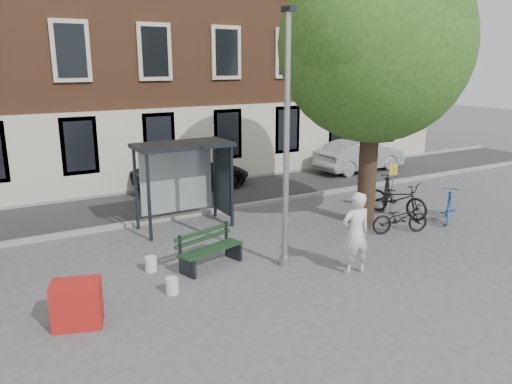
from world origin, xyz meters
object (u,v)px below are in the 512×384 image
object	(u,v)px
lamppost	(286,155)
painter	(356,233)
bike_b	(449,205)
bike_c	(397,198)
notice_sign	(393,179)
car_silver	(360,155)
bike_d	(387,191)
red_stand	(77,304)
car_dark	(192,173)
bench	(210,251)
bus_shelter	(194,164)
bike_a	(400,218)

from	to	relation	value
lamppost	painter	size ratio (longest dim) A/B	3.05
bike_b	bike_c	size ratio (longest dim) A/B	0.79
notice_sign	lamppost	bearing A→B (deg)	-141.59
bike_b	car_silver	bearing A→B (deg)	-57.65
bike_c	notice_sign	bearing A→B (deg)	61.99
notice_sign	bike_d	bearing A→B (deg)	79.65
bike_d	red_stand	size ratio (longest dim) A/B	2.11
bike_b	car_dark	world-z (taller)	car_dark
lamppost	bike_b	size ratio (longest dim) A/B	3.50
car_dark	bench	bearing A→B (deg)	157.38
bench	bike_b	distance (m)	8.16
bus_shelter	bike_c	distance (m)	6.73
notice_sign	red_stand	bearing A→B (deg)	-148.22
car_silver	notice_sign	xyz separation A→B (m)	(-3.61, -5.63, 0.42)
bike_d	notice_sign	distance (m)	0.84
lamppost	car_dark	bearing A→B (deg)	82.50
bike_c	car_dark	bearing A→B (deg)	111.55
painter	bike_c	distance (m)	5.18
car_dark	bike_b	bearing A→B (deg)	-148.60
lamppost	painter	bearing A→B (deg)	-45.04
bus_shelter	notice_sign	xyz separation A→B (m)	(6.22, -2.10, -0.77)
bench	car_silver	size ratio (longest dim) A/B	0.41
bike_a	bike_d	world-z (taller)	bike_d
bike_a	car_silver	distance (m)	8.81
bike_d	notice_sign	bearing A→B (deg)	110.47
car_dark	car_silver	bearing A→B (deg)	-97.95
painter	bike_d	world-z (taller)	painter
car_silver	notice_sign	bearing A→B (deg)	144.48
lamppost	notice_sign	world-z (taller)	lamppost
bike_d	bike_b	bearing A→B (deg)	154.84
bus_shelter	car_dark	world-z (taller)	bus_shelter
painter	car_silver	size ratio (longest dim) A/B	0.45
car_silver	red_stand	size ratio (longest dim) A/B	4.95
bench	car_silver	world-z (taller)	car_silver
red_stand	lamppost	bearing A→B (deg)	5.22
bike_d	red_stand	distance (m)	11.37
lamppost	red_stand	distance (m)	5.59
notice_sign	bike_b	bearing A→B (deg)	-42.57
car_dark	red_stand	size ratio (longest dim) A/B	5.25
bench	red_stand	distance (m)	3.66
bench	bike_c	size ratio (longest dim) A/B	0.83
painter	notice_sign	world-z (taller)	painter
red_stand	bike_d	bearing A→B (deg)	15.30
notice_sign	bench	bearing A→B (deg)	-152.37
bus_shelter	bike_a	bearing A→B (deg)	-37.61
bench	car_dark	size ratio (longest dim) A/B	0.39
bike_c	car_dark	size ratio (longest dim) A/B	0.47
bus_shelter	red_stand	size ratio (longest dim) A/B	3.17
car_silver	bike_d	bearing A→B (deg)	144.12
car_dark	red_stand	bearing A→B (deg)	142.65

